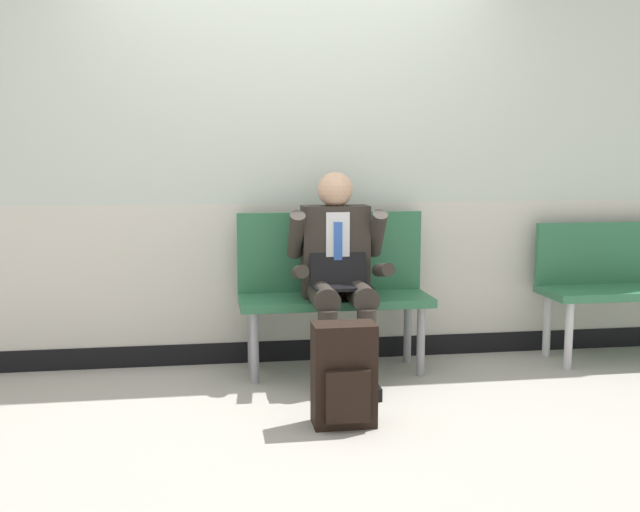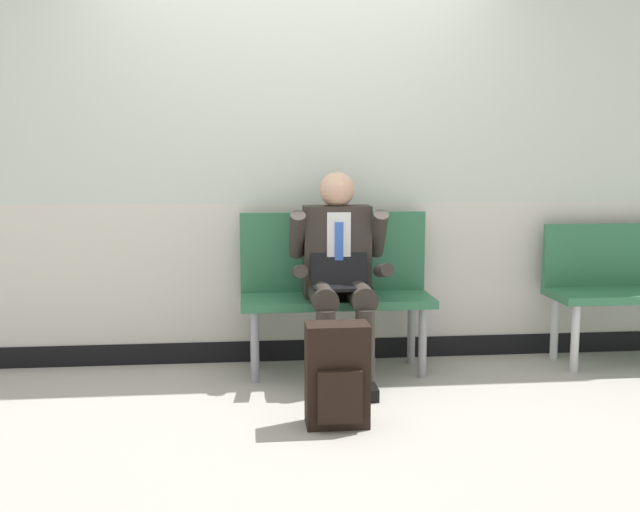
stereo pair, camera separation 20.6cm
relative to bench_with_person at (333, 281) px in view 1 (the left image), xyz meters
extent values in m
plane|color=#9E9991|center=(-0.24, -0.50, -0.55)|extent=(18.00, 18.00, 0.00)
cube|color=beige|center=(-0.24, 0.27, 1.50)|extent=(6.41, 0.12, 2.07)
cube|color=beige|center=(-0.24, 0.27, 0.03)|extent=(6.41, 0.12, 0.89)
cube|color=black|center=(-0.24, 0.27, -0.48)|extent=(6.41, 0.14, 0.13)
cube|color=#2D6B47|center=(0.00, -0.08, -0.10)|extent=(1.16, 0.42, 0.05)
cube|color=#2D6B47|center=(0.00, 0.10, 0.17)|extent=(1.16, 0.04, 0.50)
cylinder|color=gray|center=(-0.50, -0.23, -0.34)|extent=(0.05, 0.05, 0.42)
cylinder|color=gray|center=(-0.50, 0.07, -0.34)|extent=(0.05, 0.05, 0.42)
cylinder|color=gray|center=(0.50, -0.23, -0.34)|extent=(0.05, 0.05, 0.42)
cylinder|color=gray|center=(0.50, 0.07, -0.34)|extent=(0.05, 0.05, 0.42)
cube|color=#2D6B47|center=(1.99, -0.08, -0.10)|extent=(1.25, 0.42, 0.05)
cube|color=#2D6B47|center=(1.99, 0.10, 0.13)|extent=(1.25, 0.04, 0.41)
cylinder|color=#B7B7BC|center=(1.45, -0.23, -0.34)|extent=(0.05, 0.05, 0.42)
cylinder|color=#B7B7BC|center=(1.45, 0.07, -0.34)|extent=(0.05, 0.05, 0.42)
cylinder|color=#2D2823|center=(-0.11, -0.29, -0.03)|extent=(0.15, 0.40, 0.15)
cylinder|color=#2D2823|center=(-0.11, -0.48, -0.31)|extent=(0.11, 0.11, 0.47)
cube|color=black|center=(-0.11, -0.54, -0.52)|extent=(0.10, 0.26, 0.07)
cylinder|color=#2D2823|center=(0.11, -0.29, -0.03)|extent=(0.15, 0.40, 0.15)
cylinder|color=#2D2823|center=(0.11, -0.48, -0.31)|extent=(0.11, 0.11, 0.47)
cube|color=black|center=(0.11, -0.54, -0.52)|extent=(0.10, 0.26, 0.07)
cube|color=#2D2823|center=(0.00, -0.08, 0.20)|extent=(0.40, 0.18, 0.55)
cube|color=silver|center=(0.00, -0.18, 0.25)|extent=(0.14, 0.01, 0.39)
cube|color=blue|center=(0.00, -0.18, 0.22)|extent=(0.05, 0.01, 0.33)
sphere|color=tan|center=(0.00, -0.08, 0.57)|extent=(0.21, 0.21, 0.21)
cylinder|color=#2D2823|center=(-0.24, -0.15, 0.31)|extent=(0.09, 0.25, 0.30)
cylinder|color=#2D2823|center=(-0.24, -0.32, 0.12)|extent=(0.08, 0.27, 0.12)
cylinder|color=#2D2823|center=(0.24, -0.15, 0.31)|extent=(0.09, 0.25, 0.30)
cylinder|color=#2D2823|center=(0.24, -0.32, 0.12)|extent=(0.08, 0.27, 0.12)
cube|color=black|center=(0.00, -0.32, 0.02)|extent=(0.33, 0.22, 0.02)
cube|color=black|center=(0.00, -0.19, 0.13)|extent=(0.33, 0.08, 0.21)
cube|color=black|center=(-0.11, -0.96, -0.30)|extent=(0.31, 0.18, 0.51)
cube|color=black|center=(-0.11, -1.07, -0.37)|extent=(0.22, 0.04, 0.26)
camera|label=1|loc=(-0.75, -4.42, 0.78)|focal=41.46mm
camera|label=2|loc=(-0.55, -4.44, 0.78)|focal=41.46mm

